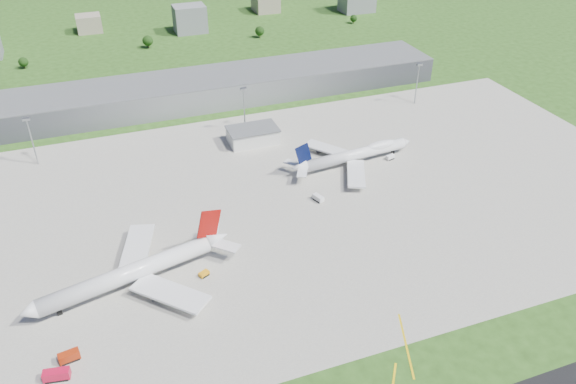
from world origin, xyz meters
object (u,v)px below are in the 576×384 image
object	(u,v)px
airliner_red_twin	(136,272)
van_white_near	(318,198)
crash_tender	(69,357)
van_white_far	(390,157)
fire_truck	(57,375)
tug_yellow	(204,274)
airliner_blue_quad	(356,154)

from	to	relation	value
airliner_red_twin	van_white_near	world-z (taller)	airliner_red_twin
crash_tender	van_white_far	bearing A→B (deg)	17.40
airliner_red_twin	fire_truck	bearing A→B (deg)	37.15
airliner_red_twin	fire_truck	size ratio (longest dim) A/B	9.37
tug_yellow	van_white_near	bearing A→B (deg)	1.49
airliner_blue_quad	van_white_far	distance (m)	19.35
van_white_far	fire_truck	bearing A→B (deg)	-166.98
tug_yellow	van_white_near	size ratio (longest dim) A/B	0.74
crash_tender	tug_yellow	xyz separation A→B (m)	(49.65, 25.04, -0.72)
airliner_blue_quad	tug_yellow	world-z (taller)	airliner_blue_quad
crash_tender	van_white_far	world-z (taller)	crash_tender
airliner_red_twin	airliner_blue_quad	bearing A→B (deg)	-168.80
van_white_near	van_white_far	distance (m)	55.09
fire_truck	van_white_far	xyz separation A→B (m)	(164.62, 87.06, -0.57)
airliner_blue_quad	crash_tender	xyz separation A→B (m)	(-141.95, -83.53, -3.33)
fire_truck	tug_yellow	bearing A→B (deg)	39.95
airliner_blue_quad	fire_truck	xyz separation A→B (m)	(-145.85, -89.83, -3.27)
airliner_blue_quad	tug_yellow	bearing A→B (deg)	-153.15
airliner_red_twin	airliner_blue_quad	world-z (taller)	airliner_red_twin
airliner_red_twin	van_white_far	distance (m)	144.90
airliner_red_twin	tug_yellow	world-z (taller)	airliner_red_twin
fire_truck	airliner_blue_quad	bearing A→B (deg)	41.24
van_white_far	van_white_near	bearing A→B (deg)	-170.35
crash_tender	tug_yellow	world-z (taller)	crash_tender
airliner_blue_quad	fire_truck	world-z (taller)	airliner_blue_quad
crash_tender	tug_yellow	size ratio (longest dim) A/B	1.55
tug_yellow	airliner_blue_quad	bearing A→B (deg)	5.50
crash_tender	airliner_red_twin	bearing A→B (deg)	40.11
van_white_far	crash_tender	bearing A→B (deg)	-168.17
crash_tender	tug_yellow	distance (m)	55.61
airliner_blue_quad	tug_yellow	xyz separation A→B (m)	(-92.30, -58.49, -4.05)
airliner_red_twin	van_white_near	bearing A→B (deg)	-175.22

